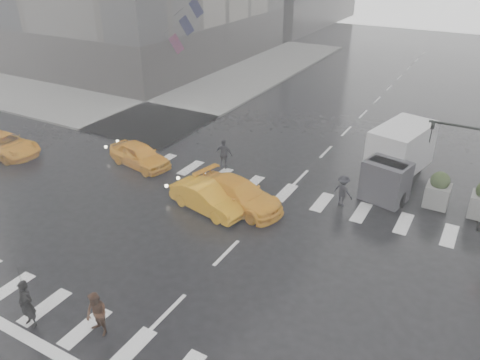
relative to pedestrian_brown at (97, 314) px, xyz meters
The scene contains 14 objects.
ground 6.16m from the pedestrian_brown, 77.01° to the left, with size 120.00×120.00×0.00m, color black.
sidewalk_nw 29.65m from the pedestrian_brown, 127.71° to the left, with size 35.00×35.00×0.15m, color slate.
road_markings 6.16m from the pedestrian_brown, 77.01° to the left, with size 18.00×48.00×0.01m, color silver, non-canonical shape.
planter_west 16.44m from the pedestrian_brown, 59.38° to the left, with size 1.10×1.10×1.80m.
flag_cluster 28.44m from the pedestrian_brown, 119.29° to the left, with size 2.87×3.06×4.69m.
pedestrian_black 2.59m from the pedestrian_brown, 159.85° to the right, with size 0.97×0.99×2.43m.
pedestrian_brown is the anchor object (origin of this frame).
pedestrian_far_a 13.19m from the pedestrian_brown, 102.80° to the left, with size 1.04×0.64×1.78m, color black.
pedestrian_far_b 12.88m from the pedestrian_brown, 70.46° to the left, with size 1.05×0.58×1.62m, color black.
taxi_front 12.98m from the pedestrian_brown, 124.26° to the left, with size 1.64×4.08×1.39m, color #FFA30D.
taxi_mid 8.59m from the pedestrian_brown, 98.02° to the left, with size 1.42×4.07×1.34m, color #FFA30D.
taxi_rear 9.52m from the pedestrian_brown, 90.41° to the left, with size 1.95×4.24×1.39m, color #FFA30D.
taxi_far 17.36m from the pedestrian_brown, 152.76° to the left, with size 2.16×4.15×1.30m, color #FFA30D.
box_truck 16.78m from the pedestrian_brown, 69.13° to the left, with size 2.15×5.72×3.04m.
Camera 1 is at (8.40, -13.69, 11.79)m, focal length 35.00 mm.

